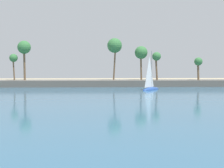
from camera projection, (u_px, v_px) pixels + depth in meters
The scene contains 3 objects.
sea at pixel (93, 91), 69.67m from camera, with size 220.00×110.70×0.06m, color #33607F.
palm_headland at pixel (91, 76), 84.78m from camera, with size 118.04×6.00×13.23m.
sailboat_near_shore at pixel (151, 86), 73.65m from camera, with size 5.84×6.64×9.91m.
Camera 1 is at (1.47, -5.68, 6.13)m, focal length 49.93 mm.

